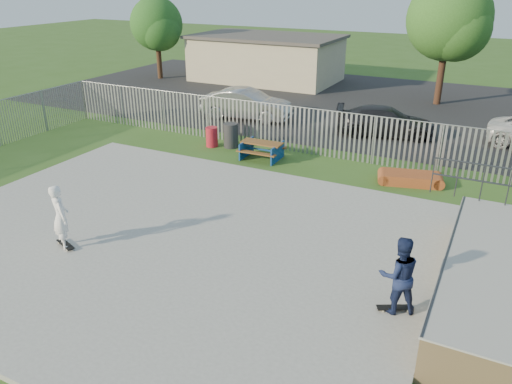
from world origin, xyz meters
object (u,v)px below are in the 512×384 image
at_px(funbox, 410,178).
at_px(tree_mid, 449,19).
at_px(skater_navy, 399,275).
at_px(skater_white, 61,217).
at_px(trash_bin_red, 212,137).
at_px(tree_left, 156,24).
at_px(trash_bin_grey, 231,135).
at_px(car_silver, 246,104).
at_px(picnic_table, 262,150).
at_px(car_dark, 386,122).

relative_size(funbox, tree_mid, 0.30).
height_order(skater_navy, skater_white, same).
xyz_separation_m(trash_bin_red, skater_white, (1.26, -9.84, 0.63)).
bearing_deg(trash_bin_red, tree_left, 134.77).
distance_m(trash_bin_grey, tree_left, 17.70).
relative_size(car_silver, tree_left, 0.83).
distance_m(picnic_table, trash_bin_grey, 2.06).
height_order(car_silver, skater_white, skater_white).
height_order(trash_bin_red, car_dark, car_dark).
distance_m(funbox, trash_bin_grey, 8.08).
height_order(car_silver, tree_mid, tree_mid).
distance_m(picnic_table, car_silver, 6.35).
xyz_separation_m(car_dark, tree_left, (-18.52, 6.90, 3.19)).
distance_m(picnic_table, trash_bin_red, 2.77).
bearing_deg(car_silver, picnic_table, -153.83).
height_order(funbox, car_dark, car_dark).
relative_size(car_dark, tree_mid, 0.65).
xyz_separation_m(trash_bin_grey, car_dark, (5.73, 4.87, 0.16)).
height_order(trash_bin_red, trash_bin_grey, trash_bin_grey).
relative_size(funbox, trash_bin_grey, 1.97).
bearing_deg(trash_bin_grey, funbox, -4.99).
bearing_deg(skater_navy, trash_bin_red, -68.32).
bearing_deg(trash_bin_grey, picnic_table, -21.48).
relative_size(funbox, trash_bin_red, 2.42).
height_order(picnic_table, skater_navy, skater_navy).
bearing_deg(picnic_table, tree_mid, 67.65).
relative_size(tree_left, tree_mid, 0.80).
relative_size(picnic_table, tree_mid, 0.24).
bearing_deg(trash_bin_red, skater_white, -82.69).
bearing_deg(car_dark, picnic_table, 130.97).
height_order(picnic_table, skater_white, skater_white).
height_order(picnic_table, car_silver, car_silver).
height_order(tree_left, skater_white, tree_left).
distance_m(trash_bin_red, tree_mid, 15.80).
bearing_deg(car_dark, tree_left, 54.72).
relative_size(tree_mid, skater_white, 3.92).
xyz_separation_m(tree_left, tree_mid, (19.76, 0.95, 0.98)).
relative_size(trash_bin_grey, tree_mid, 0.15).
distance_m(funbox, trash_bin_red, 8.87).
distance_m(picnic_table, tree_left, 19.63).
height_order(trash_bin_grey, tree_mid, tree_mid).
relative_size(picnic_table, trash_bin_grey, 1.62).
xyz_separation_m(funbox, car_dark, (-2.31, 5.57, 0.51)).
xyz_separation_m(car_silver, tree_left, (-11.18, 7.26, 3.08)).
distance_m(picnic_table, funbox, 6.13).
height_order(picnic_table, trash_bin_red, trash_bin_red).
distance_m(car_silver, skater_white, 14.79).
height_order(car_silver, skater_navy, skater_navy).
height_order(trash_bin_red, car_silver, car_silver).
bearing_deg(tree_left, skater_navy, -43.06).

